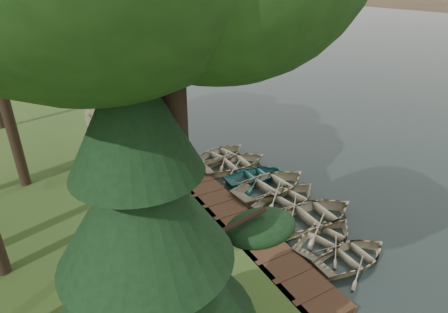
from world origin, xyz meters
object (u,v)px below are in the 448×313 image
rowboat_2 (314,214)px  pine_tree (146,235)px  rowboat_1 (326,236)px  stored_rowboat (100,153)px  rowboat_0 (353,255)px  boardwalk (209,194)px

rowboat_2 → pine_tree: size_ratio=0.48×
rowboat_1 → rowboat_2: rowboat_2 is taller
rowboat_2 → stored_rowboat: (-6.28, 9.68, 0.23)m
rowboat_1 → rowboat_2: 1.32m
stored_rowboat → rowboat_2: bearing=-136.5°
rowboat_2 → rowboat_0: bearing=172.5°
rowboat_1 → pine_tree: (-7.62, -3.04, 5.04)m
rowboat_2 → pine_tree: pine_tree is taller
boardwalk → stored_rowboat: size_ratio=4.26×
boardwalk → rowboat_0: 6.80m
rowboat_0 → rowboat_2: (0.42, 2.47, 0.09)m
rowboat_2 → boardwalk: bearing=38.0°
rowboat_0 → boardwalk: bearing=21.9°
rowboat_2 → rowboat_1: bearing=159.8°
rowboat_1 → stored_rowboat: (-5.78, 10.89, 0.32)m
rowboat_1 → stored_rowboat: stored_rowboat is taller
boardwalk → rowboat_1: (2.31, -5.11, 0.22)m
rowboat_1 → rowboat_0: bearing=169.5°
rowboat_1 → rowboat_2: bearing=-36.4°
boardwalk → stored_rowboat: bearing=121.0°
boardwalk → pine_tree: 11.06m
rowboat_1 → pine_tree: 9.63m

